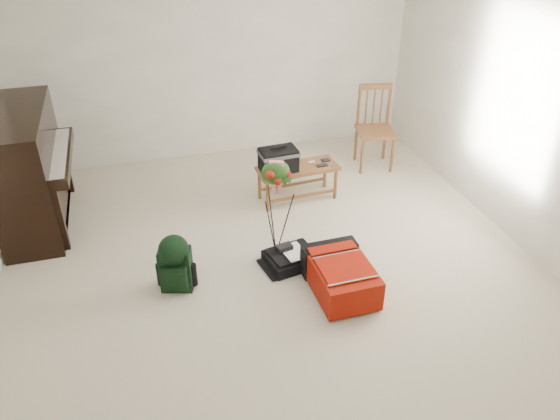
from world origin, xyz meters
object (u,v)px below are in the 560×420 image
object	(u,v)px
red_suitcase	(338,272)
piano	(30,172)
green_backpack	(175,261)
black_duffel	(291,258)
bench	(284,162)
flower_stand	(276,210)
dining_chair	(374,129)

from	to	relation	value
red_suitcase	piano	bearing A→B (deg)	143.38
piano	red_suitcase	xyz separation A→B (m)	(2.68, -1.92, -0.43)
red_suitcase	green_backpack	distance (m)	1.46
piano	black_duffel	xyz separation A→B (m)	(2.37, -1.47, -0.53)
bench	flower_stand	bearing A→B (deg)	-114.41
bench	red_suitcase	distance (m)	1.65
green_backpack	flower_stand	world-z (taller)	flower_stand
piano	bench	bearing A→B (deg)	-6.64
piano	red_suitcase	world-z (taller)	piano
green_backpack	red_suitcase	bearing A→B (deg)	1.02
dining_chair	black_duffel	bearing A→B (deg)	-121.75
piano	dining_chair	bearing A→B (deg)	3.50
bench	black_duffel	bearing A→B (deg)	-106.83
bench	red_suitcase	size ratio (longest dim) A/B	1.24
bench	dining_chair	distance (m)	1.44
dining_chair	green_backpack	world-z (taller)	dining_chair
piano	dining_chair	size ratio (longest dim) A/B	1.47
dining_chair	flower_stand	size ratio (longest dim) A/B	0.95
red_suitcase	flower_stand	world-z (taller)	flower_stand
bench	red_suitcase	bearing A→B (deg)	-92.42
dining_chair	flower_stand	distance (m)	2.29
flower_stand	red_suitcase	bearing A→B (deg)	-37.81
piano	black_duffel	world-z (taller)	piano
dining_chair	black_duffel	world-z (taller)	dining_chair
piano	bench	xyz separation A→B (m)	(2.64, -0.31, -0.10)
red_suitcase	black_duffel	size ratio (longest dim) A/B	1.41
green_backpack	flower_stand	size ratio (longest dim) A/B	0.52
black_duffel	green_backpack	distance (m)	1.12
black_duffel	green_backpack	bearing A→B (deg)	172.04
piano	black_duffel	size ratio (longest dim) A/B	2.83
flower_stand	bench	bearing A→B (deg)	88.69
piano	dining_chair	world-z (taller)	piano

